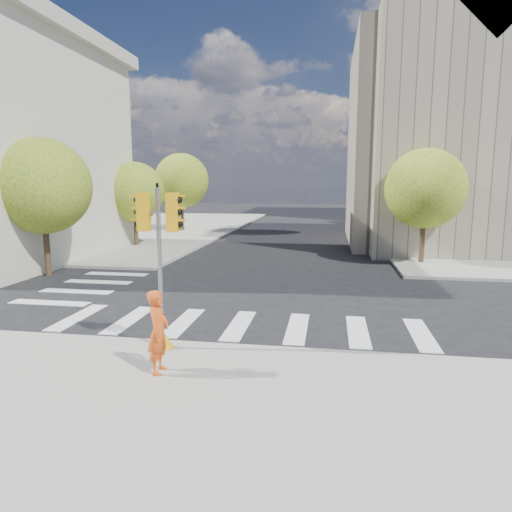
# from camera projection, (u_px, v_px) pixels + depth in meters

# --- Properties ---
(ground) EXTENTS (160.00, 160.00, 0.00)m
(ground) POSITION_uv_depth(u_px,v_px,m) (253.00, 308.00, 16.04)
(ground) COLOR black
(ground) RESTS_ON ground
(sidewalk_far_left) EXTENTS (28.00, 40.00, 0.15)m
(sidewalk_far_left) POSITION_uv_depth(u_px,v_px,m) (96.00, 227.00, 44.54)
(sidewalk_far_left) COLOR gray
(sidewalk_far_left) RESTS_ON ground
(office_tower) EXTENTS (20.00, 18.00, 30.00)m
(office_tower) POSITION_uv_depth(u_px,v_px,m) (509.00, 87.00, 51.09)
(office_tower) COLOR #9EA0A3
(office_tower) RESTS_ON ground
(tree_lw_near) EXTENTS (4.40, 4.40, 6.41)m
(tree_lw_near) POSITION_uv_depth(u_px,v_px,m) (42.00, 186.00, 20.94)
(tree_lw_near) COLOR #382616
(tree_lw_near) RESTS_ON ground
(tree_lw_mid) EXTENTS (4.00, 4.00, 5.77)m
(tree_lw_mid) POSITION_uv_depth(u_px,v_px,m) (134.00, 192.00, 30.75)
(tree_lw_mid) COLOR #382616
(tree_lw_mid) RESTS_ON ground
(tree_lw_far) EXTENTS (4.80, 4.80, 6.95)m
(tree_lw_far) POSITION_uv_depth(u_px,v_px,m) (181.00, 181.00, 40.37)
(tree_lw_far) COLOR #382616
(tree_lw_far) RESTS_ON ground
(tree_re_near) EXTENTS (4.20, 4.20, 6.16)m
(tree_re_near) POSITION_uv_depth(u_px,v_px,m) (425.00, 189.00, 23.95)
(tree_re_near) COLOR #382616
(tree_re_near) RESTS_ON ground
(tree_re_mid) EXTENTS (4.60, 4.60, 6.66)m
(tree_re_mid) POSITION_uv_depth(u_px,v_px,m) (394.00, 183.00, 35.60)
(tree_re_mid) COLOR #382616
(tree_re_mid) RESTS_ON ground
(tree_re_far) EXTENTS (4.00, 4.00, 5.88)m
(tree_re_far) POSITION_uv_depth(u_px,v_px,m) (379.00, 188.00, 47.37)
(tree_re_far) COLOR #382616
(tree_re_far) RESTS_ON ground
(lamp_near) EXTENTS (0.35, 0.18, 8.11)m
(lamp_near) POSITION_uv_depth(u_px,v_px,m) (421.00, 179.00, 27.69)
(lamp_near) COLOR black
(lamp_near) RESTS_ON sidewalk_far_right
(lamp_far) EXTENTS (0.35, 0.18, 8.11)m
(lamp_far) POSITION_uv_depth(u_px,v_px,m) (391.00, 180.00, 41.33)
(lamp_far) COLOR black
(lamp_far) RESTS_ON sidewalk_far_right
(traffic_signal) EXTENTS (1.06, 0.56, 4.21)m
(traffic_signal) POSITION_uv_depth(u_px,v_px,m) (160.00, 281.00, 11.51)
(traffic_signal) COLOR #E79F0C
(traffic_signal) RESTS_ON sidewalk_near
(photographer) EXTENTS (0.48, 0.71, 1.89)m
(photographer) POSITION_uv_depth(u_px,v_px,m) (158.00, 332.00, 10.13)
(photographer) COLOR #D94E14
(photographer) RESTS_ON sidewalk_near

